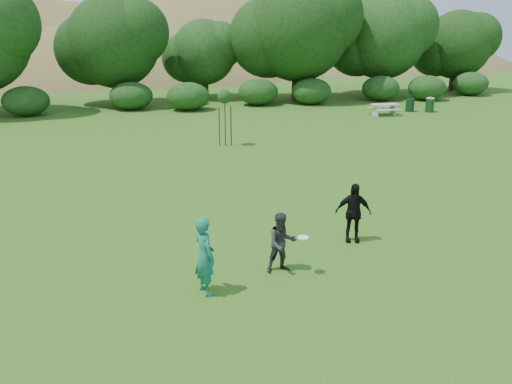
{
  "coord_description": "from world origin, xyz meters",
  "views": [
    {
      "loc": [
        -3.64,
        -10.79,
        5.93
      ],
      "look_at": [
        0.0,
        3.0,
        1.1
      ],
      "focal_mm": 35.0,
      "sensor_mm": 36.0,
      "label": 1
    }
  ],
  "objects_px": {
    "player_black": "(353,213)",
    "picnic_table": "(385,108)",
    "sapling": "(225,98)",
    "player_grey": "(282,243)",
    "trash_can_near": "(410,105)",
    "player_teal": "(205,256)",
    "trash_can_lidded": "(430,104)"
  },
  "relations": [
    {
      "from": "picnic_table",
      "to": "trash_can_lidded",
      "type": "xyz_separation_m",
      "value": [
        3.71,
        0.33,
        0.02
      ]
    },
    {
      "from": "player_grey",
      "to": "trash_can_near",
      "type": "xyz_separation_m",
      "value": [
        16.1,
        20.7,
        -0.33
      ]
    },
    {
      "from": "player_teal",
      "to": "player_black",
      "type": "bearing_deg",
      "value": -85.92
    },
    {
      "from": "sapling",
      "to": "picnic_table",
      "type": "height_order",
      "value": "sapling"
    },
    {
      "from": "player_grey",
      "to": "trash_can_lidded",
      "type": "height_order",
      "value": "player_grey"
    },
    {
      "from": "trash_can_near",
      "to": "trash_can_lidded",
      "type": "xyz_separation_m",
      "value": [
        1.23,
        -0.57,
        0.09
      ]
    },
    {
      "from": "player_grey",
      "to": "player_black",
      "type": "xyz_separation_m",
      "value": [
        2.51,
        1.26,
        0.09
      ]
    },
    {
      "from": "player_grey",
      "to": "sapling",
      "type": "distance_m",
      "value": 13.88
    },
    {
      "from": "player_black",
      "to": "picnic_table",
      "type": "distance_m",
      "value": 21.62
    },
    {
      "from": "trash_can_near",
      "to": "trash_can_lidded",
      "type": "distance_m",
      "value": 1.36
    },
    {
      "from": "trash_can_near",
      "to": "sapling",
      "type": "relative_size",
      "value": 0.32
    },
    {
      "from": "player_black",
      "to": "sapling",
      "type": "relative_size",
      "value": 0.61
    },
    {
      "from": "player_black",
      "to": "picnic_table",
      "type": "bearing_deg",
      "value": 75.47
    },
    {
      "from": "player_teal",
      "to": "sapling",
      "type": "bearing_deg",
      "value": -31.09
    },
    {
      "from": "player_teal",
      "to": "trash_can_lidded",
      "type": "xyz_separation_m",
      "value": [
        19.34,
        20.69,
        -0.39
      ]
    },
    {
      "from": "player_grey",
      "to": "trash_can_near",
      "type": "distance_m",
      "value": 26.22
    },
    {
      "from": "player_teal",
      "to": "player_grey",
      "type": "distance_m",
      "value": 2.1
    },
    {
      "from": "picnic_table",
      "to": "player_teal",
      "type": "bearing_deg",
      "value": -127.52
    },
    {
      "from": "player_teal",
      "to": "trash_can_near",
      "type": "bearing_deg",
      "value": -58.24
    },
    {
      "from": "player_teal",
      "to": "trash_can_lidded",
      "type": "relative_size",
      "value": 1.78
    },
    {
      "from": "player_teal",
      "to": "player_grey",
      "type": "height_order",
      "value": "player_teal"
    },
    {
      "from": "trash_can_near",
      "to": "trash_can_lidded",
      "type": "bearing_deg",
      "value": -24.76
    },
    {
      "from": "player_teal",
      "to": "trash_can_lidded",
      "type": "bearing_deg",
      "value": -60.88
    },
    {
      "from": "sapling",
      "to": "picnic_table",
      "type": "xyz_separation_m",
      "value": [
        12.26,
        6.08,
        -1.9
      ]
    },
    {
      "from": "trash_can_lidded",
      "to": "player_grey",
      "type": "bearing_deg",
      "value": -130.71
    },
    {
      "from": "player_black",
      "to": "sapling",
      "type": "height_order",
      "value": "sapling"
    },
    {
      "from": "player_teal",
      "to": "player_grey",
      "type": "relative_size",
      "value": 1.2
    },
    {
      "from": "picnic_table",
      "to": "trash_can_lidded",
      "type": "height_order",
      "value": "trash_can_lidded"
    },
    {
      "from": "player_black",
      "to": "sapling",
      "type": "bearing_deg",
      "value": 111.68
    },
    {
      "from": "player_teal",
      "to": "sapling",
      "type": "xyz_separation_m",
      "value": [
        3.37,
        14.27,
        1.49
      ]
    },
    {
      "from": "picnic_table",
      "to": "player_grey",
      "type": "bearing_deg",
      "value": -124.52
    },
    {
      "from": "player_teal",
      "to": "trash_can_near",
      "type": "distance_m",
      "value": 27.93
    }
  ]
}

